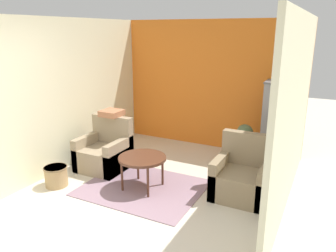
{
  "coord_description": "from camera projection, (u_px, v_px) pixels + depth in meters",
  "views": [
    {
      "loc": [
        2.24,
        -2.6,
        2.34
      ],
      "look_at": [
        0.0,
        1.8,
        0.89
      ],
      "focal_mm": 35.0,
      "sensor_mm": 36.0,
      "label": 1
    }
  ],
  "objects": [
    {
      "name": "ground_plane",
      "position": [
        99.0,
        237.0,
        3.86
      ],
      "size": [
        20.0,
        20.0,
        0.0
      ],
      "primitive_type": "plane",
      "color": "beige",
      "rests_on": "ground"
    },
    {
      "name": "wall_back_accent",
      "position": [
        209.0,
        85.0,
        6.6
      ],
      "size": [
        3.73,
        0.06,
        2.55
      ],
      "color": "orange",
      "rests_on": "ground_plane"
    },
    {
      "name": "wall_left",
      "position": [
        76.0,
        92.0,
        5.83
      ],
      "size": [
        0.06,
        3.6,
        2.55
      ],
      "color": "beige",
      "rests_on": "ground_plane"
    },
    {
      "name": "wall_right",
      "position": [
        294.0,
        116.0,
        4.23
      ],
      "size": [
        0.06,
        3.6,
        2.55
      ],
      "color": "beige",
      "rests_on": "ground_plane"
    },
    {
      "name": "area_rug",
      "position": [
        143.0,
        188.0,
        5.05
      ],
      "size": [
        1.78,
        1.44,
        0.01
      ],
      "color": "gray",
      "rests_on": "ground_plane"
    },
    {
      "name": "coffee_table",
      "position": [
        142.0,
        160.0,
        4.91
      ],
      "size": [
        0.72,
        0.72,
        0.52
      ],
      "color": "#512D1E",
      "rests_on": "ground_plane"
    },
    {
      "name": "armchair_left",
      "position": [
        105.0,
        153.0,
        5.69
      ],
      "size": [
        0.78,
        0.73,
        0.9
      ],
      "color": "#9E896B",
      "rests_on": "ground_plane"
    },
    {
      "name": "armchair_right",
      "position": [
        243.0,
        178.0,
        4.74
      ],
      "size": [
        0.78,
        0.73,
        0.9
      ],
      "color": "#8E7A5B",
      "rests_on": "ground_plane"
    },
    {
      "name": "birdcage",
      "position": [
        276.0,
        124.0,
        5.74
      ],
      "size": [
        0.47,
        0.47,
        1.51
      ],
      "color": "slate",
      "rests_on": "ground_plane"
    },
    {
      "name": "parrot",
      "position": [
        281.0,
        75.0,
        5.49
      ],
      "size": [
        0.11,
        0.21,
        0.25
      ],
      "color": "green",
      "rests_on": "birdcage"
    },
    {
      "name": "potted_plant",
      "position": [
        244.0,
        141.0,
        5.93
      ],
      "size": [
        0.32,
        0.29,
        0.72
      ],
      "color": "beige",
      "rests_on": "ground_plane"
    },
    {
      "name": "wicker_basket",
      "position": [
        56.0,
        176.0,
        5.08
      ],
      "size": [
        0.36,
        0.36,
        0.32
      ],
      "color": "tan",
      "rests_on": "ground_plane"
    },
    {
      "name": "throw_pillow",
      "position": [
        112.0,
        113.0,
        5.72
      ],
      "size": [
        0.35,
        0.35,
        0.1
      ],
      "color": "#B2704C",
      "rests_on": "armchair_left"
    }
  ]
}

